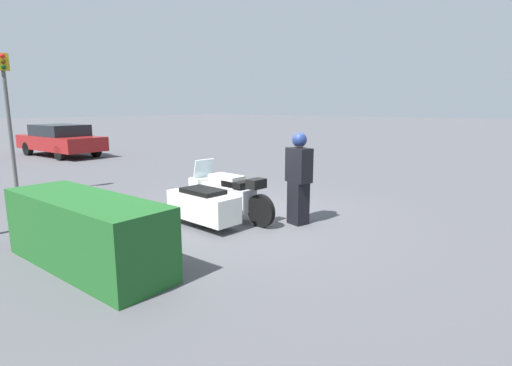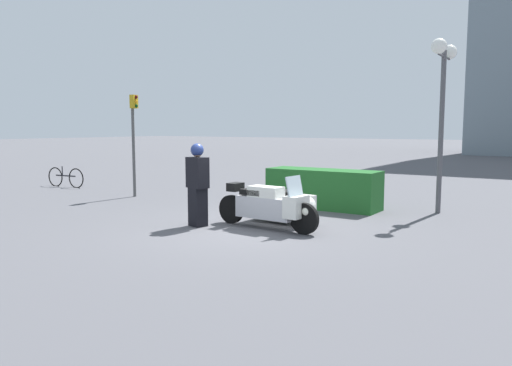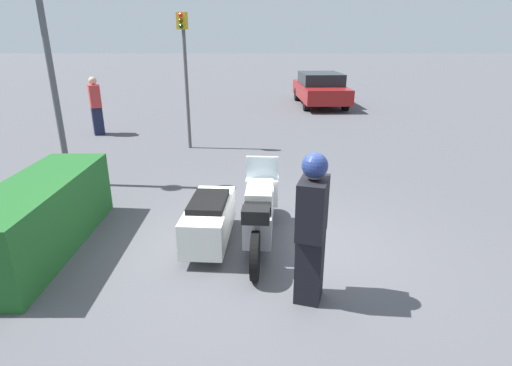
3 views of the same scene
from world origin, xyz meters
name	(u,v)px [view 1 (image 1 of 3)]	position (x,y,z in m)	size (l,w,h in m)	color
ground_plane	(249,219)	(0.00, 0.00, 0.00)	(160.00, 160.00, 0.00)	#4C4C51
police_motorcycle	(211,199)	(0.48, 0.58, 0.46)	(2.51, 1.39, 1.15)	black
officer_rider	(299,176)	(-0.95, -0.37, 0.94)	(0.55, 0.42, 1.77)	black
hedge_bush_curbside	(86,232)	(0.24, 3.29, 0.51)	(2.97, 0.94, 1.01)	#1E5623
traffic_light_near	(7,105)	(5.90, 2.07, 2.29)	(0.22, 0.29, 3.49)	#4C4C4C
parked_car_background	(61,139)	(13.45, -2.70, 0.76)	(4.79, 2.02, 1.43)	maroon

